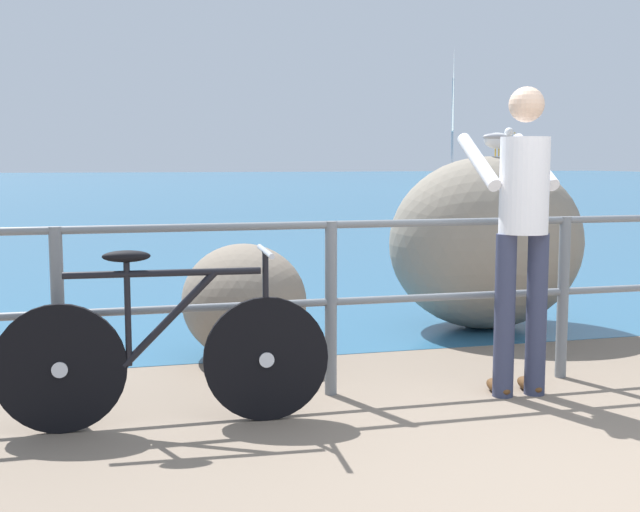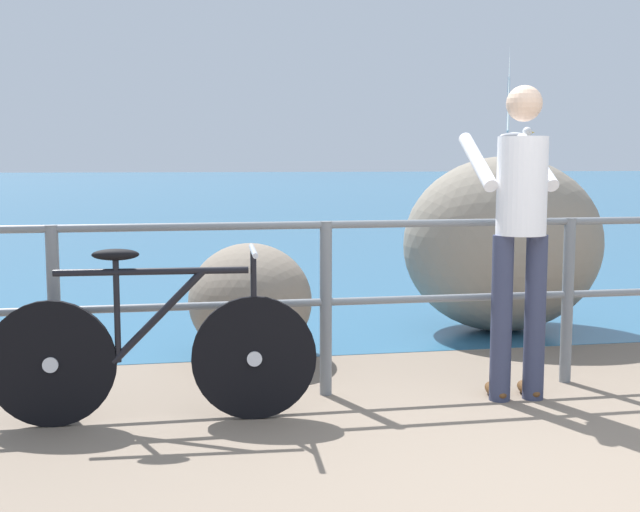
{
  "view_description": "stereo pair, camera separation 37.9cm",
  "coord_description": "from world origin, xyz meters",
  "px_view_note": "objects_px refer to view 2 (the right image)",
  "views": [
    {
      "loc": [
        -2.03,
        -2.64,
        1.37
      ],
      "look_at": [
        -0.72,
        2.32,
        0.77
      ],
      "focal_mm": 46.35,
      "sensor_mm": 36.0,
      "label": 1
    },
    {
      "loc": [
        -1.66,
        -2.72,
        1.37
      ],
      "look_at": [
        -0.72,
        2.32,
        0.77
      ],
      "focal_mm": 46.35,
      "sensor_mm": 36.0,
      "label": 2
    }
  ],
  "objects_px": {
    "breakwater_boulder_main": "(503,244)",
    "seagull": "(515,139)",
    "breakwater_boulder_left": "(250,300)",
    "bicycle": "(155,350)",
    "person_at_railing": "(519,227)",
    "sailboat": "(506,176)"
  },
  "relations": [
    {
      "from": "bicycle",
      "to": "breakwater_boulder_left",
      "type": "xyz_separation_m",
      "value": [
        0.63,
        1.38,
        0.01
      ]
    },
    {
      "from": "sailboat",
      "to": "breakwater_boulder_left",
      "type": "bearing_deg",
      "value": 176.01
    },
    {
      "from": "bicycle",
      "to": "breakwater_boulder_left",
      "type": "height_order",
      "value": "bicycle"
    },
    {
      "from": "person_at_railing",
      "to": "sailboat",
      "type": "distance_m",
      "value": 31.74
    },
    {
      "from": "person_at_railing",
      "to": "breakwater_boulder_left",
      "type": "height_order",
      "value": "person_at_railing"
    },
    {
      "from": "person_at_railing",
      "to": "bicycle",
      "type": "bearing_deg",
      "value": 94.37
    },
    {
      "from": "bicycle",
      "to": "person_at_railing",
      "type": "xyz_separation_m",
      "value": [
        2.03,
        0.07,
        0.6
      ]
    },
    {
      "from": "person_at_railing",
      "to": "breakwater_boulder_left",
      "type": "xyz_separation_m",
      "value": [
        -1.4,
        1.3,
        -0.59
      ]
    },
    {
      "from": "bicycle",
      "to": "breakwater_boulder_main",
      "type": "height_order",
      "value": "breakwater_boulder_main"
    },
    {
      "from": "person_at_railing",
      "to": "breakwater_boulder_left",
      "type": "relative_size",
      "value": 1.7
    },
    {
      "from": "sailboat",
      "to": "breakwater_boulder_main",
      "type": "bearing_deg",
      "value": 179.16
    },
    {
      "from": "bicycle",
      "to": "person_at_railing",
      "type": "relative_size",
      "value": 0.95
    },
    {
      "from": "person_at_railing",
      "to": "breakwater_boulder_main",
      "type": "height_order",
      "value": "person_at_railing"
    },
    {
      "from": "bicycle",
      "to": "sailboat",
      "type": "bearing_deg",
      "value": 66.99
    },
    {
      "from": "breakwater_boulder_main",
      "to": "seagull",
      "type": "height_order",
      "value": "seagull"
    },
    {
      "from": "breakwater_boulder_left",
      "to": "bicycle",
      "type": "bearing_deg",
      "value": -114.77
    },
    {
      "from": "breakwater_boulder_main",
      "to": "seagull",
      "type": "distance_m",
      "value": 0.84
    },
    {
      "from": "breakwater_boulder_left",
      "to": "seagull",
      "type": "relative_size",
      "value": 3.06
    },
    {
      "from": "breakwater_boulder_left",
      "to": "sailboat",
      "type": "distance_m",
      "value": 31.14
    },
    {
      "from": "person_at_railing",
      "to": "breakwater_boulder_main",
      "type": "bearing_deg",
      "value": -18.27
    },
    {
      "from": "seagull",
      "to": "bicycle",
      "type": "bearing_deg",
      "value": -158.29
    },
    {
      "from": "bicycle",
      "to": "sailboat",
      "type": "distance_m",
      "value": 32.66
    }
  ]
}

